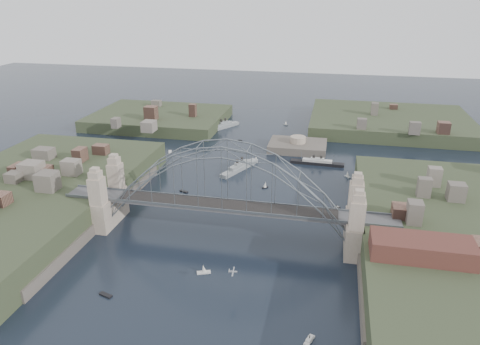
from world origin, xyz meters
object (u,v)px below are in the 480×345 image
(fort_island, at_px, (297,151))
(naval_cruiser_far, at_px, (224,126))
(wharf_shed, at_px, (422,248))
(ocean_liner, at_px, (317,163))
(bridge, at_px, (225,191))
(naval_cruiser_near, at_px, (240,167))

(fort_island, distance_m, naval_cruiser_far, 42.41)
(wharf_shed, height_order, naval_cruiser_far, wharf_shed)
(wharf_shed, relative_size, naval_cruiser_far, 1.22)
(fort_island, bearing_deg, ocean_liner, -60.29)
(bridge, distance_m, ocean_liner, 60.14)
(naval_cruiser_near, bearing_deg, wharf_shed, -49.62)
(naval_cruiser_near, distance_m, naval_cruiser_far, 51.78)
(ocean_liner, bearing_deg, naval_cruiser_far, 139.34)
(bridge, distance_m, wharf_shed, 46.23)
(naval_cruiser_near, bearing_deg, fort_island, 55.22)
(naval_cruiser_far, relative_size, ocean_liner, 0.86)
(fort_island, height_order, naval_cruiser_near, fort_island)
(naval_cruiser_far, bearing_deg, fort_island, -33.00)
(fort_island, relative_size, wharf_shed, 1.10)
(naval_cruiser_near, height_order, naval_cruiser_far, naval_cruiser_far)
(naval_cruiser_near, bearing_deg, ocean_liner, 22.73)
(fort_island, xyz_separation_m, wharf_shed, (32.00, -84.00, 10.34))
(naval_cruiser_far, bearing_deg, wharf_shed, -57.76)
(fort_island, relative_size, ocean_liner, 1.15)
(naval_cruiser_far, bearing_deg, bridge, -75.80)
(bridge, relative_size, ocean_liner, 4.40)
(bridge, xyz_separation_m, naval_cruiser_near, (-5.73, 44.47, -11.42))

